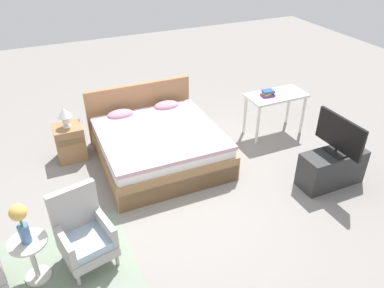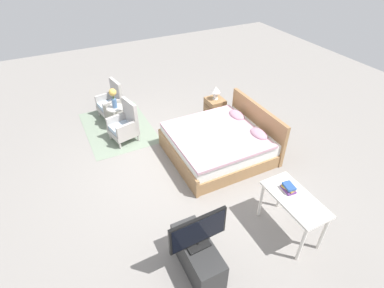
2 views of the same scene
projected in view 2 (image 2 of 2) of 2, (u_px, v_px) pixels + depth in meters
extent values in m
plane|color=gray|center=(181.00, 166.00, 6.13)|extent=(16.00, 16.00, 0.00)
cube|color=gray|center=(118.00, 127.00, 7.26)|extent=(2.10, 1.50, 0.01)
cube|color=#997047|center=(218.00, 150.00, 6.34)|extent=(1.81, 1.97, 0.28)
cube|color=white|center=(219.00, 140.00, 6.18)|extent=(1.74, 1.90, 0.24)
cube|color=#CC9EAD|center=(216.00, 135.00, 6.06)|extent=(1.79, 1.74, 0.06)
cube|color=#997047|center=(256.00, 125.00, 6.47)|extent=(1.83, 0.09, 0.96)
cube|color=#997047|center=(177.00, 160.00, 5.96)|extent=(1.83, 0.07, 0.40)
ellipsoid|color=#B28499|center=(237.00, 115.00, 6.60)|extent=(0.44, 0.28, 0.14)
ellipsoid|color=#B28499|center=(259.00, 134.00, 6.02)|extent=(0.44, 0.28, 0.14)
cylinder|color=#ADA8A3|center=(99.00, 113.00, 7.65)|extent=(0.04, 0.04, 0.16)
cylinder|color=#ADA8A3|center=(107.00, 120.00, 7.35)|extent=(0.04, 0.04, 0.16)
cylinder|color=#ADA8A3|center=(116.00, 107.00, 7.87)|extent=(0.04, 0.04, 0.16)
cylinder|color=#ADA8A3|center=(124.00, 115.00, 7.57)|extent=(0.04, 0.04, 0.16)
cube|color=#ADA8A3|center=(111.00, 109.00, 7.53)|extent=(0.62, 0.62, 0.12)
cube|color=#A3B7CC|center=(110.00, 105.00, 7.46)|extent=(0.57, 0.57, 0.10)
cube|color=#ADA8A3|center=(117.00, 93.00, 7.41)|extent=(0.55, 0.17, 0.64)
cube|color=#ADA8A3|center=(105.00, 98.00, 7.56)|extent=(0.16, 0.52, 0.26)
cube|color=#ADA8A3|center=(113.00, 106.00, 7.26)|extent=(0.16, 0.52, 0.26)
cylinder|color=#ADA8A3|center=(110.00, 136.00, 6.83)|extent=(0.04, 0.04, 0.16)
cylinder|color=#ADA8A3|center=(120.00, 145.00, 6.54)|extent=(0.04, 0.04, 0.16)
cylinder|color=#ADA8A3|center=(128.00, 129.00, 7.06)|extent=(0.04, 0.04, 0.16)
cylinder|color=#ADA8A3|center=(138.00, 138.00, 6.77)|extent=(0.04, 0.04, 0.16)
cube|color=#ADA8A3|center=(123.00, 132.00, 6.72)|extent=(0.64, 0.64, 0.12)
cube|color=#A3B7CC|center=(123.00, 128.00, 6.65)|extent=(0.59, 0.59, 0.10)
cube|color=#ADA8A3|center=(130.00, 114.00, 6.60)|extent=(0.54, 0.19, 0.64)
cube|color=#ADA8A3|center=(117.00, 120.00, 6.75)|extent=(0.18, 0.52, 0.26)
cube|color=#ADA8A3|center=(128.00, 129.00, 6.46)|extent=(0.18, 0.52, 0.26)
cylinder|color=beige|center=(119.00, 127.00, 7.26)|extent=(0.28, 0.28, 0.03)
cylinder|color=beige|center=(117.00, 118.00, 7.10)|extent=(0.06, 0.06, 0.50)
cylinder|color=beige|center=(115.00, 108.00, 6.94)|extent=(0.40, 0.40, 0.02)
cylinder|color=#4C709E|center=(115.00, 103.00, 6.87)|extent=(0.11, 0.11, 0.22)
cylinder|color=#477538|center=(113.00, 97.00, 6.77)|extent=(0.02, 0.02, 0.10)
sphere|color=#E0B251|center=(113.00, 92.00, 6.70)|extent=(0.17, 0.17, 0.17)
cube|color=#997047|center=(215.00, 109.00, 7.38)|extent=(0.44, 0.40, 0.58)
cube|color=brown|center=(208.00, 107.00, 7.24)|extent=(0.37, 0.01, 0.09)
cylinder|color=silver|center=(215.00, 99.00, 7.20)|extent=(0.13, 0.13, 0.02)
ellipsoid|color=silver|center=(215.00, 95.00, 7.15)|extent=(0.11, 0.11, 0.16)
cone|color=silver|center=(216.00, 89.00, 7.06)|extent=(0.22, 0.22, 0.15)
cube|color=#2D2D2D|center=(198.00, 256.00, 4.20)|extent=(0.96, 0.40, 0.53)
cube|color=black|center=(198.00, 244.00, 4.03)|extent=(0.21, 0.33, 0.03)
cylinder|color=black|center=(198.00, 243.00, 4.01)|extent=(0.04, 0.04, 0.05)
cube|color=black|center=(198.00, 230.00, 3.85)|extent=(0.07, 0.82, 0.48)
cube|color=black|center=(199.00, 232.00, 3.83)|extent=(0.03, 0.76, 0.43)
cylinder|color=silver|center=(261.00, 200.00, 4.91)|extent=(0.05, 0.05, 0.72)
cylinder|color=silver|center=(302.00, 244.00, 4.24)|extent=(0.05, 0.05, 0.72)
cylinder|color=silver|center=(281.00, 192.00, 5.06)|extent=(0.05, 0.05, 0.72)
cylinder|color=silver|center=(323.00, 233.00, 4.39)|extent=(0.05, 0.05, 0.72)
cube|color=silver|center=(295.00, 199.00, 4.43)|extent=(1.04, 0.52, 0.04)
cube|color=#66387A|center=(288.00, 189.00, 4.53)|extent=(0.24, 0.17, 0.04)
cube|color=#B79333|center=(289.00, 188.00, 4.51)|extent=(0.21, 0.15, 0.03)
cube|color=#284C8E|center=(289.00, 186.00, 4.49)|extent=(0.21, 0.16, 0.04)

